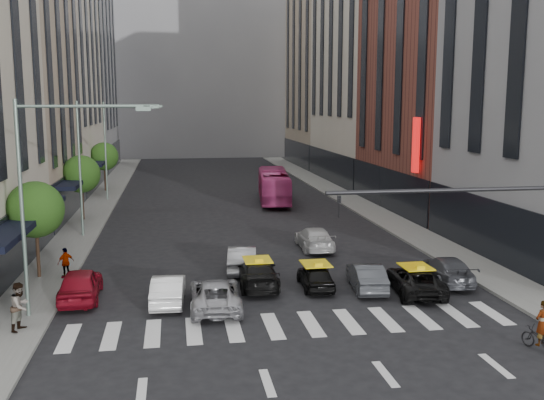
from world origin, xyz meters
name	(u,v)px	position (x,y,z in m)	size (l,w,h in m)	color
ground	(305,338)	(0.00, 0.00, 0.00)	(160.00, 160.00, 0.00)	black
sidewalk_left	(94,211)	(-11.50, 30.00, 0.07)	(3.00, 96.00, 0.15)	slate
sidewalk_right	(358,204)	(11.50, 30.00, 0.07)	(3.00, 96.00, 0.15)	slate
building_left_b	(9,63)	(-17.00, 28.00, 12.00)	(8.00, 16.00, 24.00)	tan
building_left_c	(51,16)	(-17.00, 46.00, 18.00)	(8.00, 20.00, 36.00)	beige
building_left_d	(79,59)	(-17.00, 65.00, 15.00)	(8.00, 18.00, 30.00)	gray
building_right_b	(436,55)	(17.00, 27.00, 13.00)	(8.00, 18.00, 26.00)	brown
building_right_c	(367,4)	(17.00, 46.00, 20.00)	(8.00, 20.00, 40.00)	beige
building_right_d	(324,69)	(17.00, 65.00, 14.00)	(8.00, 18.00, 28.00)	tan
building_far	(199,51)	(0.00, 85.00, 18.00)	(30.00, 10.00, 36.00)	gray
tree_near	(35,210)	(-11.80, 10.00, 3.65)	(2.88, 2.88, 4.95)	black
tree_mid	(81,174)	(-11.80, 26.00, 3.65)	(2.88, 2.88, 4.95)	black
tree_far	(104,156)	(-11.80, 42.00, 3.65)	(2.88, 2.88, 4.95)	black
streetlamp_near	(45,179)	(-10.04, 4.00, 5.90)	(5.38, 0.25, 9.00)	gray
streetlamp_mid	(94,150)	(-10.04, 20.00, 5.90)	(5.38, 0.25, 9.00)	gray
streetlamp_far	(116,137)	(-10.04, 36.00, 5.90)	(5.38, 0.25, 9.00)	gray
traffic_signal	(510,223)	(7.69, -1.00, 4.47)	(10.10, 0.20, 6.00)	black
liberty_sign	(416,145)	(12.60, 20.00, 6.00)	(0.30, 0.70, 4.00)	red
car_red	(80,284)	(-9.20, 6.22, 0.75)	(1.78, 4.42, 1.51)	maroon
car_white_front	(168,289)	(-5.20, 5.09, 0.66)	(1.40, 4.02, 1.32)	white
car_silver	(215,294)	(-3.16, 4.04, 0.66)	(2.18, 4.73, 1.31)	#A4A4A9
taxi_left	(258,273)	(-0.87, 6.92, 0.68)	(1.90, 4.68, 1.36)	black
taxi_center	(316,276)	(1.90, 6.19, 0.61)	(1.44, 3.59, 1.22)	black
car_grey_mid	(366,276)	(4.30, 5.63, 0.66)	(1.40, 4.01, 1.32)	#383B3F
taxi_right	(415,280)	(6.43, 4.72, 0.64)	(2.11, 4.58, 1.27)	black
car_grey_curb	(446,270)	(8.66, 6.13, 0.66)	(1.85, 4.54, 1.32)	#46484E
car_row2_left	(242,258)	(-1.29, 9.86, 0.70)	(1.49, 4.27, 1.41)	#9D9EA2
car_row2_right	(314,238)	(3.72, 14.20, 0.68)	(1.91, 4.71, 1.37)	silver
bus	(274,186)	(4.25, 32.68, 1.51)	(2.53, 10.81, 3.01)	#C73A80
motorcycle	(541,340)	(8.23, -2.63, 0.45)	(0.60, 1.71, 0.90)	black
rider	(543,306)	(8.23, -2.63, 1.74)	(0.61, 0.40, 1.69)	gray
pedestrian_near	(20,306)	(-10.89, 2.30, 1.11)	(0.94, 0.73, 1.93)	gray
pedestrian_far	(66,262)	(-10.40, 9.68, 0.92)	(0.90, 0.38, 1.54)	gray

